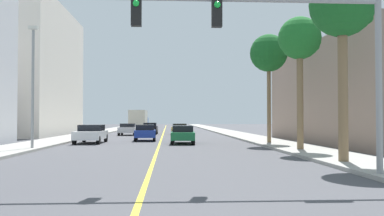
{
  "coord_description": "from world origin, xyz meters",
  "views": [
    {
      "loc": [
        0.65,
        -4.53,
        1.87
      ],
      "look_at": [
        1.64,
        12.72,
        2.32
      ],
      "focal_mm": 38.81,
      "sensor_mm": 36.0,
      "label": 1
    }
  ],
  "objects_px": {
    "palm_near": "(342,8)",
    "palm_mid": "(300,41)",
    "palm_far": "(269,54)",
    "car_blue": "(145,132)",
    "traffic_signal_mast": "(271,34)",
    "car_black": "(150,128)",
    "car_silver": "(128,129)",
    "car_yellow": "(179,129)",
    "delivery_truck": "(139,120)",
    "car_green": "(183,134)",
    "street_lamp": "(33,80)",
    "car_white": "(91,133)"
  },
  "relations": [
    {
      "from": "palm_near",
      "to": "palm_mid",
      "type": "xyz_separation_m",
      "value": [
        0.39,
        6.72,
        -0.08
      ]
    },
    {
      "from": "palm_far",
      "to": "car_blue",
      "type": "bearing_deg",
      "value": 149.51
    },
    {
      "from": "traffic_signal_mast",
      "to": "car_black",
      "type": "xyz_separation_m",
      "value": [
        -5.39,
        37.41,
        -3.78
      ]
    },
    {
      "from": "car_silver",
      "to": "car_yellow",
      "type": "xyz_separation_m",
      "value": [
        5.88,
        0.87,
        -0.01
      ]
    },
    {
      "from": "traffic_signal_mast",
      "to": "palm_far",
      "type": "xyz_separation_m",
      "value": [
        4.14,
        17.15,
        2.1
      ]
    },
    {
      "from": "car_silver",
      "to": "car_blue",
      "type": "height_order",
      "value": "car_blue"
    },
    {
      "from": "palm_far",
      "to": "car_yellow",
      "type": "relative_size",
      "value": 2.03
    },
    {
      "from": "delivery_truck",
      "to": "palm_near",
      "type": "bearing_deg",
      "value": -74.67
    },
    {
      "from": "palm_far",
      "to": "car_blue",
      "type": "xyz_separation_m",
      "value": [
        -9.32,
        5.49,
        -5.9
      ]
    },
    {
      "from": "car_green",
      "to": "car_blue",
      "type": "height_order",
      "value": "car_blue"
    },
    {
      "from": "palm_near",
      "to": "car_blue",
      "type": "relative_size",
      "value": 1.99
    },
    {
      "from": "traffic_signal_mast",
      "to": "palm_near",
      "type": "relative_size",
      "value": 1.39
    },
    {
      "from": "car_silver",
      "to": "car_black",
      "type": "height_order",
      "value": "car_black"
    },
    {
      "from": "palm_far",
      "to": "car_yellow",
      "type": "bearing_deg",
      "value": 108.06
    },
    {
      "from": "palm_mid",
      "to": "car_yellow",
      "type": "height_order",
      "value": "palm_mid"
    },
    {
      "from": "car_green",
      "to": "palm_near",
      "type": "bearing_deg",
      "value": -66.03
    },
    {
      "from": "palm_near",
      "to": "car_blue",
      "type": "height_order",
      "value": "palm_near"
    },
    {
      "from": "street_lamp",
      "to": "car_silver",
      "type": "bearing_deg",
      "value": 81.28
    },
    {
      "from": "palm_far",
      "to": "car_black",
      "type": "height_order",
      "value": "palm_far"
    },
    {
      "from": "street_lamp",
      "to": "palm_far",
      "type": "height_order",
      "value": "palm_far"
    },
    {
      "from": "car_silver",
      "to": "car_blue",
      "type": "distance_m",
      "value": 12.53
    },
    {
      "from": "street_lamp",
      "to": "car_green",
      "type": "bearing_deg",
      "value": 33.97
    },
    {
      "from": "palm_far",
      "to": "car_white",
      "type": "xyz_separation_m",
      "value": [
        -13.26,
        2.31,
        -5.86
      ]
    },
    {
      "from": "palm_near",
      "to": "car_black",
      "type": "distance_m",
      "value": 35.41
    },
    {
      "from": "car_silver",
      "to": "car_black",
      "type": "distance_m",
      "value": 3.49
    },
    {
      "from": "traffic_signal_mast",
      "to": "car_yellow",
      "type": "relative_size",
      "value": 2.76
    },
    {
      "from": "palm_mid",
      "to": "car_blue",
      "type": "bearing_deg",
      "value": 127.77
    },
    {
      "from": "car_black",
      "to": "car_yellow",
      "type": "xyz_separation_m",
      "value": [
        3.47,
        -1.66,
        -0.04
      ]
    },
    {
      "from": "car_yellow",
      "to": "palm_mid",
      "type": "bearing_deg",
      "value": -78.31
    },
    {
      "from": "car_green",
      "to": "car_white",
      "type": "relative_size",
      "value": 1.01
    },
    {
      "from": "car_silver",
      "to": "car_yellow",
      "type": "relative_size",
      "value": 1.04
    },
    {
      "from": "car_white",
      "to": "traffic_signal_mast",
      "type": "bearing_deg",
      "value": 115.65
    },
    {
      "from": "street_lamp",
      "to": "car_green",
      "type": "height_order",
      "value": "street_lamp"
    },
    {
      "from": "palm_near",
      "to": "car_blue",
      "type": "distance_m",
      "value": 21.74
    },
    {
      "from": "traffic_signal_mast",
      "to": "street_lamp",
      "type": "relative_size",
      "value": 1.48
    },
    {
      "from": "car_green",
      "to": "car_blue",
      "type": "xyz_separation_m",
      "value": [
        -3.06,
        4.13,
        -0.0
      ]
    },
    {
      "from": "car_blue",
      "to": "car_yellow",
      "type": "distance_m",
      "value": 13.51
    },
    {
      "from": "palm_far",
      "to": "palm_near",
      "type": "bearing_deg",
      "value": -91.08
    },
    {
      "from": "car_green",
      "to": "delivery_truck",
      "type": "relative_size",
      "value": 0.63
    },
    {
      "from": "palm_mid",
      "to": "palm_far",
      "type": "relative_size",
      "value": 0.95
    },
    {
      "from": "palm_far",
      "to": "car_blue",
      "type": "height_order",
      "value": "palm_far"
    },
    {
      "from": "palm_mid",
      "to": "car_green",
      "type": "height_order",
      "value": "palm_mid"
    },
    {
      "from": "car_green",
      "to": "car_white",
      "type": "distance_m",
      "value": 7.07
    },
    {
      "from": "car_green",
      "to": "car_yellow",
      "type": "height_order",
      "value": "car_green"
    },
    {
      "from": "palm_near",
      "to": "car_silver",
      "type": "bearing_deg",
      "value": 110.56
    },
    {
      "from": "traffic_signal_mast",
      "to": "palm_mid",
      "type": "distance_m",
      "value": 11.42
    },
    {
      "from": "palm_near",
      "to": "car_yellow",
      "type": "height_order",
      "value": "palm_near"
    },
    {
      "from": "car_silver",
      "to": "car_black",
      "type": "bearing_deg",
      "value": 46.82
    },
    {
      "from": "palm_far",
      "to": "car_silver",
      "type": "distance_m",
      "value": 22.18
    },
    {
      "from": "palm_near",
      "to": "palm_far",
      "type": "height_order",
      "value": "palm_far"
    }
  ]
}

